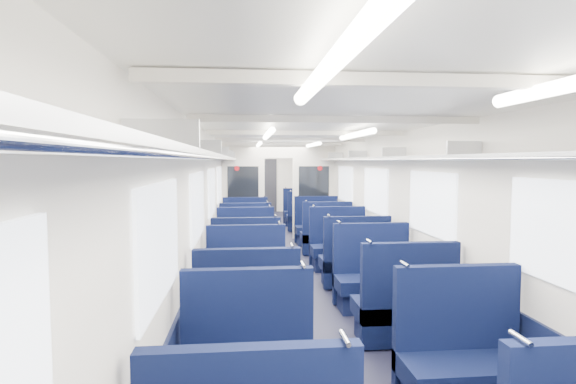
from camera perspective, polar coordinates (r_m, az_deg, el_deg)
name	(u,v)px	position (r m, az deg, el deg)	size (l,w,h in m)	color
floor	(291,266)	(8.36, 0.42, -9.41)	(2.80, 18.00, 0.01)	black
ceiling	(291,138)	(8.14, 0.43, 6.90)	(2.80, 18.00, 0.01)	white
wall_left	(213,203)	(8.14, -9.43, -1.43)	(0.02, 18.00, 2.35)	silver
dado_left	(215,249)	(8.26, -9.26, -7.14)	(0.03, 17.90, 0.70)	black
wall_right	(367,202)	(8.43, 9.93, -1.25)	(0.02, 18.00, 2.35)	silver
dado_right	(365,246)	(8.54, 9.77, -6.78)	(0.03, 17.90, 0.70)	black
wall_far	(267,181)	(17.12, -2.73, 1.42)	(2.80, 0.02, 2.35)	silver
luggage_rack_left	(223,159)	(8.09, -8.17, 4.21)	(0.36, 17.40, 0.18)	#B2B5BA
luggage_rack_right	(357,159)	(8.35, 8.76, 4.20)	(0.36, 17.40, 0.18)	#B2B5BA
windows	(294,191)	(7.69, 0.78, 0.14)	(2.78, 15.60, 0.75)	white
ceiling_fittings	(293,140)	(7.88, 0.63, 6.56)	(2.70, 16.06, 0.11)	silver
end_door	(267,186)	(17.07, -2.72, 0.83)	(0.75, 0.06, 2.00)	black
bulkhead	(279,189)	(11.15, -1.19, 0.36)	(2.80, 0.10, 2.35)	silver
seat_6	(248,372)	(3.65, -5.07, -21.77)	(1.02, 0.56, 1.14)	#0B1235
seat_7	(463,366)	(3.97, 21.32, -19.81)	(1.02, 0.56, 1.14)	#0B1235
seat_8	(247,321)	(4.64, -5.20, -15.98)	(1.02, 0.56, 1.14)	#0B1235
seat_9	(404,311)	(5.08, 14.51, -14.33)	(1.02, 0.56, 1.14)	#0B1235
seat_10	(246,285)	(5.88, -5.28, -11.67)	(1.02, 0.56, 1.14)	#0B1235
seat_11	(373,282)	(6.12, 10.75, -11.08)	(1.02, 0.56, 1.14)	#0B1235
seat_12	(246,266)	(6.88, -5.33, -9.34)	(1.02, 0.56, 1.14)	#0B1235
seat_13	(354,264)	(7.07, 8.41, -9.01)	(1.02, 0.56, 1.14)	#0B1235
seat_14	(246,250)	(8.06, -5.37, -7.38)	(1.02, 0.56, 1.14)	#0B1235
seat_15	(339,249)	(8.19, 6.42, -7.21)	(1.02, 0.56, 1.14)	#0B1235
seat_16	(246,240)	(9.13, -5.40, -6.03)	(1.02, 0.56, 1.14)	#0B1235
seat_17	(326,237)	(9.40, 4.82, -5.75)	(1.02, 0.56, 1.14)	#0B1235
seat_18	(245,231)	(10.24, -5.42, -4.94)	(1.02, 0.56, 1.14)	#0B1235
seat_19	(317,229)	(10.53, 3.68, -4.69)	(1.02, 0.56, 1.14)	#0B1235
seat_20	(245,219)	(12.26, -5.45, -3.47)	(1.02, 0.56, 1.14)	#0B1235
seat_21	(306,218)	(12.42, 2.24, -3.36)	(1.02, 0.56, 1.14)	#0B1235
seat_22	(245,214)	(13.42, -5.46, -2.83)	(1.02, 0.56, 1.14)	#0B1235
seat_23	(300,214)	(13.55, 1.58, -2.74)	(1.02, 0.56, 1.14)	#0B1235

